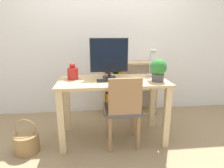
# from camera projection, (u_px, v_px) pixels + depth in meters

# --- Properties ---
(ground_plane) EXTENTS (10.00, 10.00, 0.00)m
(ground_plane) POSITION_uv_depth(u_px,v_px,m) (113.00, 137.00, 2.45)
(ground_plane) COLOR #997F5B
(wall_back) EXTENTS (8.00, 0.05, 2.60)m
(wall_back) POSITION_uv_depth(u_px,v_px,m) (106.00, 34.00, 3.02)
(wall_back) COLOR white
(wall_back) RESTS_ON ground_plane
(desk) EXTENTS (1.30, 0.63, 0.77)m
(desk) POSITION_uv_depth(u_px,v_px,m) (113.00, 92.00, 2.29)
(desk) COLOR tan
(desk) RESTS_ON ground_plane
(monitor) EXTENTS (0.47, 0.17, 0.49)m
(monitor) POSITION_uv_depth(u_px,v_px,m) (109.00, 57.00, 2.32)
(monitor) COLOR #232326
(monitor) RESTS_ON desk
(keyboard) EXTENTS (0.32, 0.11, 0.02)m
(keyboard) POSITION_uv_depth(u_px,v_px,m) (111.00, 81.00, 2.19)
(keyboard) COLOR black
(keyboard) RESTS_ON desk
(vase) EXTENTS (0.13, 0.13, 0.20)m
(vase) POSITION_uv_depth(u_px,v_px,m) (73.00, 73.00, 2.27)
(vase) COLOR #B2231E
(vase) RESTS_ON desk
(desk_lamp) EXTENTS (0.10, 0.19, 0.35)m
(desk_lamp) POSITION_uv_depth(u_px,v_px,m) (152.00, 61.00, 2.35)
(desk_lamp) COLOR #B7B7BC
(desk_lamp) RESTS_ON desk
(potted_plant) EXTENTS (0.19, 0.19, 0.26)m
(potted_plant) POSITION_uv_depth(u_px,v_px,m) (158.00, 69.00, 2.15)
(potted_plant) COLOR #4C4C51
(potted_plant) RESTS_ON desk
(chair) EXTENTS (0.40, 0.40, 0.87)m
(chair) POSITION_uv_depth(u_px,v_px,m) (123.00, 109.00, 2.14)
(chair) COLOR #4C4C51
(chair) RESTS_ON ground_plane
(bookshelf) EXTENTS (0.87, 0.28, 0.87)m
(bookshelf) POSITION_uv_depth(u_px,v_px,m) (120.00, 92.00, 3.12)
(bookshelf) COLOR tan
(bookshelf) RESTS_ON ground_plane
(basket) EXTENTS (0.27, 0.27, 0.40)m
(basket) POSITION_uv_depth(u_px,v_px,m) (27.00, 142.00, 2.13)
(basket) COLOR #997547
(basket) RESTS_ON ground_plane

